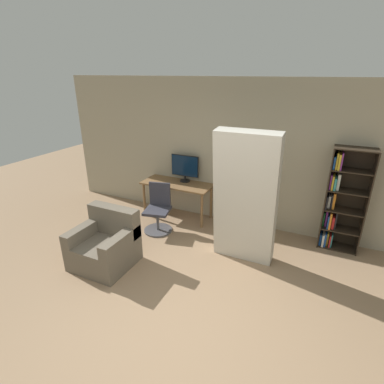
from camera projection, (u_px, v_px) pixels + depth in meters
The scene contains 8 objects.
ground_plane at pixel (175, 332), 3.44m from camera, with size 16.00×16.00×0.00m, color #937556.
wall_back at pixel (251, 156), 5.41m from camera, with size 8.00×0.06×2.70m.
desk at pixel (177, 188), 5.94m from camera, with size 1.40×0.58×0.72m.
monitor at pixel (185, 167), 5.91m from camera, with size 0.58×0.21×0.54m.
office_chair at pixel (158, 213), 5.53m from camera, with size 0.53×0.53×0.89m.
bookshelf at pixel (341, 201), 4.85m from camera, with size 0.61×0.35×1.71m.
mattress_near at pixel (246, 199), 4.40m from camera, with size 0.92×0.45×2.06m.
armchair at pixel (106, 244), 4.57m from camera, with size 0.85×0.80×0.85m.
Camera 1 is at (1.28, -2.26, 2.78)m, focal length 28.00 mm.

